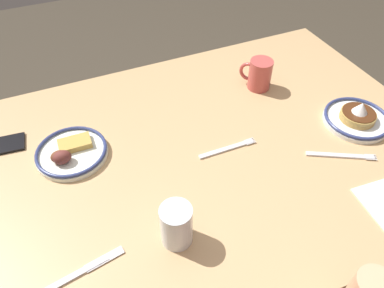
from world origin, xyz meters
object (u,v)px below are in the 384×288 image
Objects in this scene: coffee_mug at (259,74)px; plate_center_pancakes at (357,118)px; plate_near_main at (71,152)px; fork_far at (228,148)px; butter_knife at (78,274)px; drinking_glass at (177,226)px; fork_near at (341,156)px.

plate_center_pancakes is at bearing 123.28° from coffee_mug.
plate_near_main is 1.01× the size of plate_center_pancakes.
fork_far is 0.52m from butter_knife.
drinking_glass is at bearing 42.46° from coffee_mug.
fork_near is 0.76m from butter_knife.
plate_center_pancakes reaches higher than butter_knife.
plate_center_pancakes is 0.91m from butter_knife.
fork_near is 0.84× the size of butter_knife.
butter_knife is (0.76, 0.05, -0.00)m from fork_near.
plate_center_pancakes is 0.34m from coffee_mug.
plate_center_pancakes is 1.11× the size of fork_near.
fork_far is (-0.24, -0.21, -0.05)m from drinking_glass.
plate_near_main reaches higher than butter_knife.
coffee_mug is 0.93× the size of drinking_glass.
drinking_glass is 0.24m from butter_knife.
fork_far and butter_knife have the same top height.
plate_near_main is 0.45m from fork_far.
fork_near is (-0.70, 0.31, -0.01)m from plate_near_main.
drinking_glass reaches higher than butter_knife.
drinking_glass is 0.63× the size of fork_far.
plate_center_pancakes reaches higher than fork_far.
coffee_mug is at bearing -82.81° from fork_near.
butter_knife is (0.05, 0.36, -0.01)m from plate_near_main.
fork_far is (-0.42, 0.15, -0.01)m from plate_near_main.
coffee_mug is 0.58× the size of fork_near.
fork_near is at bearing 151.31° from fork_far.
drinking_glass reaches higher than coffee_mug.
plate_center_pancakes reaches higher than plate_near_main.
butter_knife is at bearing 9.49° from plate_center_pancakes.
butter_knife is at bearing 31.41° from coffee_mug.
fork_near is (-0.53, -0.05, -0.05)m from drinking_glass.
plate_near_main is 1.12× the size of fork_near.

